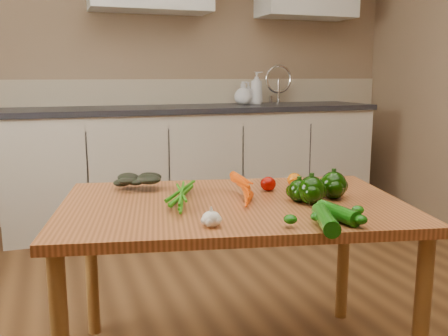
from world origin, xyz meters
TOP-DOWN VIEW (x-y plane):
  - room at (0.00, 0.17)m, footprint 4.04×5.04m
  - counter_run at (0.21, 2.19)m, footprint 2.84×0.64m
  - table at (-0.23, 0.17)m, footprint 1.39×1.04m
  - soap_bottle_a at (0.73, 2.25)m, footprint 0.13×0.13m
  - soap_bottle_b at (0.67, 2.29)m, footprint 0.11×0.11m
  - soap_bottle_c at (0.61, 2.25)m, footprint 0.19×0.19m
  - carrot_bunch at (-0.25, 0.20)m, footprint 0.26×0.22m
  - leafy_greens at (-0.53, 0.48)m, footprint 0.18×0.16m
  - garlic_bulb at (-0.40, -0.10)m, footprint 0.06×0.06m
  - pepper_a at (0.00, 0.09)m, footprint 0.08×0.08m
  - pepper_b at (0.15, 0.09)m, footprint 0.10×0.10m
  - pepper_c at (0.03, 0.05)m, footprint 0.10×0.10m
  - tomato_a at (-0.04, 0.29)m, footprint 0.06×0.06m
  - tomato_b at (0.10, 0.33)m, footprint 0.06×0.06m
  - tomato_c at (0.10, 0.19)m, footprint 0.07×0.07m
  - zucchini_a at (0.00, -0.17)m, footprint 0.08×0.17m
  - zucchini_b at (-0.07, -0.23)m, footprint 0.12×0.22m

SIDE VIEW (x-z plane):
  - counter_run at x=0.21m, z-range -0.11..1.03m
  - table at x=-0.23m, z-range 0.26..0.94m
  - garlic_bulb at x=-0.40m, z-range 0.67..0.72m
  - zucchini_a at x=0.00m, z-range 0.67..0.72m
  - zucchini_b at x=-0.07m, z-range 0.67..0.73m
  - tomato_b at x=0.10m, z-range 0.67..0.73m
  - tomato_a at x=-0.04m, z-range 0.67..0.73m
  - tomato_c at x=0.10m, z-range 0.67..0.73m
  - carrot_bunch at x=-0.25m, z-range 0.67..0.74m
  - pepper_a at x=0.00m, z-range 0.67..0.76m
  - leafy_greens at x=-0.53m, z-range 0.67..0.76m
  - pepper_c at x=0.03m, z-range 0.67..0.77m
  - pepper_b at x=0.15m, z-range 0.67..0.77m
  - soap_bottle_b at x=0.67m, z-range 0.90..1.08m
  - soap_bottle_c at x=0.61m, z-range 0.90..1.08m
  - soap_bottle_a at x=0.73m, z-range 0.90..1.16m
  - room at x=0.00m, z-range -0.07..2.57m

